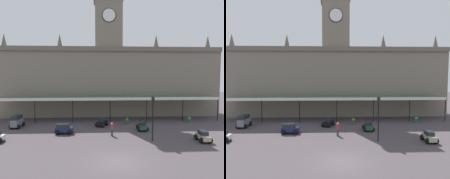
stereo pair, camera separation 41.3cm
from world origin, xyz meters
TOP-DOWN VIEW (x-y plane):
  - ground_plane at (0.00, 0.00)m, footprint 140.00×140.00m
  - station_building at (0.00, 21.30)m, footprint 40.02×6.10m
  - entrance_canopy at (0.00, 16.02)m, footprint 35.26×3.26m
  - car_black_sedan at (-1.32, 12.11)m, footprint 2.04×2.24m
  - car_green_sedan at (4.09, 9.66)m, footprint 1.54×2.06m
  - car_grey_van at (-13.33, 12.05)m, footprint 1.63×2.42m
  - car_navy_estate at (-6.14, 8.61)m, footprint 2.26×1.56m
  - car_beige_sedan at (9.98, 4.77)m, footprint 1.58×2.08m
  - pedestrian_crossing_forecourt at (-0.11, 7.39)m, footprint 0.34×0.36m
  - victorian_lamppost at (4.37, 5.26)m, footprint 0.30×0.30m
  - planter_forecourt_centre at (12.34, 13.64)m, footprint 0.60×0.60m
  - planter_near_kerb at (2.47, 13.07)m, footprint 0.60×0.60m

SIDE VIEW (x-z plane):
  - ground_plane at x=0.00m, z-range 0.00..0.00m
  - planter_forecourt_centre at x=12.34m, z-range 0.01..0.97m
  - planter_near_kerb at x=2.47m, z-range 0.01..0.97m
  - car_black_sedan at x=-1.32m, z-range -0.09..1.10m
  - car_green_sedan at x=4.09m, z-range -0.09..1.10m
  - car_beige_sedan at x=9.98m, z-range -0.09..1.10m
  - car_navy_estate at x=-6.14m, z-range -0.07..1.20m
  - car_grey_van at x=-13.33m, z-range -0.08..1.69m
  - pedestrian_crossing_forecourt at x=-0.11m, z-range 0.07..1.74m
  - victorian_lamppost at x=4.37m, z-range 0.61..5.74m
  - entrance_canopy at x=0.00m, z-range 1.83..5.79m
  - station_building at x=0.00m, z-range -4.00..18.12m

